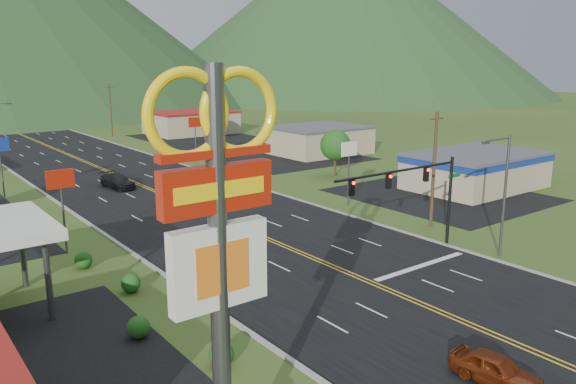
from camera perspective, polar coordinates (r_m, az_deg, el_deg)
ground at (r=31.07m, az=24.93°, el=-15.07°), size 500.00×500.00×0.00m
road at (r=31.07m, az=24.93°, el=-15.07°), size 20.00×460.00×0.04m
pylon_sign at (r=16.80m, az=-7.17°, el=-3.33°), size 4.32×0.60×14.00m
traffic_signal at (r=41.75m, az=12.93°, el=0.70°), size 13.10×0.43×7.00m
streetlight_east at (r=43.26m, az=20.99°, el=0.38°), size 3.28×0.25×9.00m
building_east_near at (r=67.33m, az=18.55°, el=2.30°), size 15.40×10.40×4.10m
building_east_mid at (r=88.77m, az=3.13°, el=5.33°), size 14.40×11.40×4.30m
building_east_far at (r=115.55m, az=-9.81°, el=6.99°), size 16.40×12.40×4.50m
pole_sign_west_a at (r=44.33m, az=-22.07°, el=0.40°), size 2.00×0.18×6.40m
pole_sign_east_a at (r=55.90m, az=6.23°, el=3.73°), size 2.00×0.18×6.40m
pole_sign_east_b at (r=81.91m, az=-9.42°, el=6.57°), size 2.00×0.18×6.40m
tree_east_a at (r=70.83m, az=4.84°, el=4.76°), size 3.84×3.84×5.82m
tree_east_b at (r=103.95m, az=-7.73°, el=7.31°), size 3.84×3.84×5.82m
utility_pole_a at (r=49.62m, az=14.60°, el=2.29°), size 1.60×0.28×10.00m
utility_pole_b at (r=77.79m, az=-7.35°, el=6.36°), size 1.60×0.28×10.00m
utility_pole_c at (r=114.07m, az=-17.57°, el=7.95°), size 1.60×0.28×10.00m
utility_pole_d at (r=152.22m, az=-22.80°, el=8.67°), size 1.60×0.28×10.00m
mountain_ne at (r=256.39m, az=5.57°, el=17.65°), size 180.00×180.00×70.00m
car_red_near at (r=27.70m, az=20.36°, el=-16.58°), size 2.12×4.22×1.38m
car_dark_mid at (r=66.84m, az=-16.94°, el=1.04°), size 2.79×5.64×1.58m
car_red_far at (r=64.44m, az=-10.27°, el=0.89°), size 1.63×4.27×1.39m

